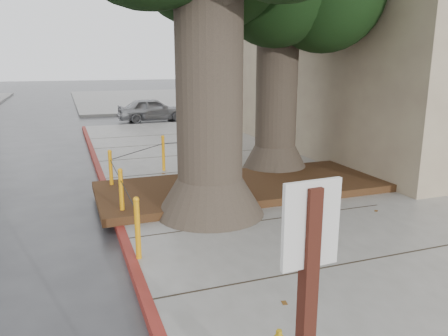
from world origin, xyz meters
The scene contains 10 objects.
ground centered at (0.00, 0.00, 0.00)m, with size 140.00×140.00×0.00m, color #28282B.
sidewalk_far centered at (6.00, 30.00, 0.07)m, with size 16.00×20.00×0.15m, color slate.
curb_red centered at (-2.00, 2.50, 0.07)m, with size 0.14×26.00×0.16m, color maroon.
planter_bed centered at (0.90, 3.90, 0.23)m, with size 6.40×2.60×0.16m, color black.
building_corner centered at (10.00, 8.50, 5.00)m, with size 12.00×13.00×10.00m, color tan.
building_side_white centered at (16.00, 26.00, 4.50)m, with size 10.00×10.00×9.00m, color silver.
building_side_grey centered at (22.00, 32.00, 6.00)m, with size 12.00×14.00×12.00m, color slate.
bollard_ring centered at (-0.87, 4.38, 0.66)m, with size 3.79×5.39×0.95m.
car_silver centered at (1.45, 17.23, 0.59)m, with size 1.39×3.46×1.18m, color #98999D.
car_red centered at (11.07, 17.21, 0.57)m, with size 1.21×3.48×1.15m, color maroon.
Camera 1 is at (-2.76, -4.77, 2.95)m, focal length 35.00 mm.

